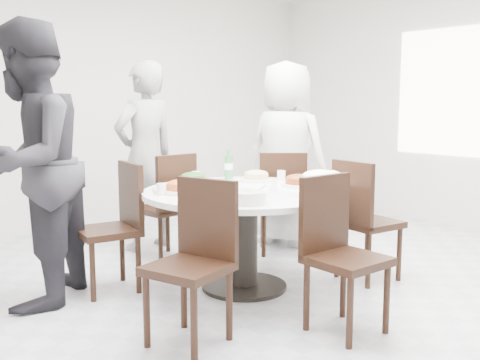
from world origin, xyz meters
TOP-DOWN VIEW (x-y plane):
  - floor at (0.00, 0.00)m, footprint 6.00×6.00m
  - wall_back at (0.00, 3.00)m, footprint 6.00×0.01m
  - dining_table at (-0.19, 0.24)m, footprint 1.50×1.50m
  - chair_ne at (0.74, 0.80)m, footprint 0.59×0.59m
  - chair_n at (-0.22, 1.31)m, footprint 0.46×0.46m
  - chair_nw at (-1.00, 0.84)m, footprint 0.47×0.47m
  - chair_sw at (-1.07, -0.30)m, footprint 0.53×0.53m
  - chair_s at (-0.23, -0.78)m, footprint 0.42×0.42m
  - chair_se at (0.71, -0.22)m, footprint 0.46×0.46m
  - diner_right at (1.01, 1.01)m, footprint 0.79×1.00m
  - diner_middle at (-0.15, 1.73)m, footprint 0.68×0.48m
  - diner_left at (-1.51, 0.93)m, footprint 1.19×1.19m
  - dish_greens at (-0.30, 0.74)m, footprint 0.24×0.24m
  - dish_pale at (0.18, 0.52)m, footprint 0.25×0.25m
  - dish_orange at (-0.62, 0.42)m, footprint 0.28×0.28m
  - dish_redbrown at (0.24, 0.09)m, footprint 0.28×0.28m
  - dish_tofu at (-0.59, 0.00)m, footprint 0.29×0.29m
  - rice_bowl at (0.11, -0.24)m, footprint 0.30×0.30m
  - soup_bowl at (-0.52, -0.18)m, footprint 0.26×0.26m
  - beverage_bottle at (0.10, 0.78)m, footprint 0.07×0.07m
  - tea_cups at (-0.15, 0.89)m, footprint 0.07×0.07m
  - chopsticks at (-0.21, 0.87)m, footprint 0.24×0.04m

SIDE VIEW (x-z plane):
  - floor at x=0.00m, z-range -0.01..0.01m
  - dining_table at x=-0.19m, z-range 0.00..0.75m
  - chair_ne at x=0.74m, z-range 0.00..0.95m
  - chair_n at x=-0.22m, z-range 0.00..0.95m
  - chair_nw at x=-1.00m, z-range 0.00..0.95m
  - chair_sw at x=-1.07m, z-range 0.00..0.95m
  - chair_s at x=-0.23m, z-range 0.00..0.95m
  - chair_se at x=0.71m, z-range 0.00..0.95m
  - chopsticks at x=-0.21m, z-range 0.75..0.76m
  - dish_greens at x=-0.30m, z-range 0.75..0.81m
  - dish_pale at x=0.18m, z-range 0.75..0.82m
  - dish_redbrown at x=0.24m, z-range 0.75..0.82m
  - dish_tofu at x=-0.59m, z-range 0.75..0.82m
  - dish_orange at x=-0.62m, z-range 0.75..0.83m
  - soup_bowl at x=-0.52m, z-range 0.75..0.83m
  - tea_cups at x=-0.15m, z-range 0.75..0.83m
  - rice_bowl at x=0.11m, z-range 0.75..0.88m
  - beverage_bottle at x=0.10m, z-range 0.75..1.00m
  - diner_middle at x=-0.15m, z-range 0.00..1.77m
  - diner_right at x=1.01m, z-range 0.00..1.78m
  - diner_left at x=-1.51m, z-range 0.00..1.95m
  - wall_back at x=0.00m, z-range 0.00..2.80m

